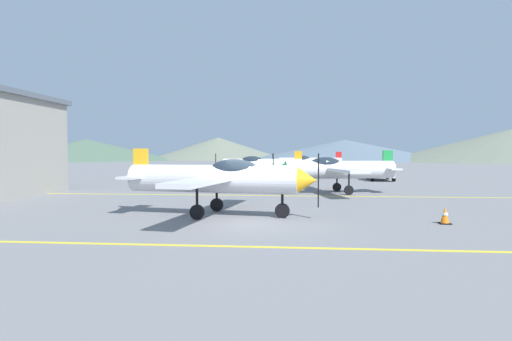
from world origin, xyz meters
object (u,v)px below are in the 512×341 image
(airplane_near, at_px, (219,178))
(airplane_back, at_px, (307,162))
(traffic_cone_front, at_px, (445,216))
(airplane_far, at_px, (259,165))
(car_sedan, at_px, (380,171))
(airplane_mid, at_px, (335,169))

(airplane_near, bearing_deg, airplane_back, 81.22)
(traffic_cone_front, bearing_deg, airplane_near, 172.01)
(airplane_near, xyz_separation_m, airplane_back, (4.42, 28.60, 0.00))
(airplane_far, height_order, car_sedan, airplane_far)
(airplane_mid, height_order, airplane_back, same)
(airplane_far, distance_m, car_sedan, 11.07)
(airplane_back, height_order, car_sedan, airplane_back)
(airplane_near, distance_m, airplane_far, 18.62)
(airplane_mid, bearing_deg, airplane_back, 92.78)
(airplane_near, bearing_deg, car_sedan, 63.81)
(airplane_back, xyz_separation_m, traffic_cone_front, (3.55, -29.71, -1.17))
(airplane_far, height_order, traffic_cone_front, airplane_far)
(airplane_near, xyz_separation_m, airplane_mid, (5.35, 9.35, 0.00))
(airplane_mid, distance_m, traffic_cone_front, 10.85)
(airplane_back, bearing_deg, airplane_near, -98.78)
(airplane_far, xyz_separation_m, car_sedan, (10.65, 2.96, -0.62))
(airplane_far, bearing_deg, airplane_back, 65.96)
(airplane_mid, xyz_separation_m, car_sedan, (5.27, 12.24, -0.62))
(car_sedan, relative_size, traffic_cone_front, 7.41)
(car_sedan, bearing_deg, traffic_cone_front, -96.67)
(airplane_back, bearing_deg, car_sedan, -48.49)
(airplane_far, bearing_deg, airplane_near, -89.89)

